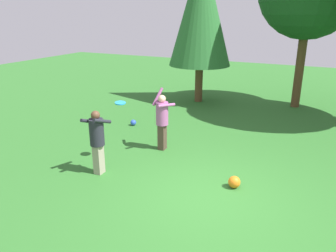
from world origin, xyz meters
The scene contains 7 objects.
ground_plane centered at (0.00, 0.00, 0.00)m, with size 40.00×40.00×0.00m, color #2D6B28.
person_thrower centered at (-2.03, 1.95, 0.93)m, with size 0.64×0.63×1.73m.
person_catcher centered at (-2.73, -0.02, 0.92)m, with size 0.54×0.59×1.56m.
frisbee centered at (-2.62, 0.83, 1.55)m, with size 0.38×0.38×0.05m.
ball_orange centered at (0.38, 0.69, 0.13)m, with size 0.27×0.27×0.27m, color orange.
ball_blue centered at (-3.85, 3.36, 0.10)m, with size 0.20×0.20×0.20m, color blue.
tree_left centered at (-3.02, 7.40, 3.81)m, with size 2.55×2.55×6.10m.
Camera 1 is at (1.87, -5.75, 3.67)m, focal length 35.31 mm.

